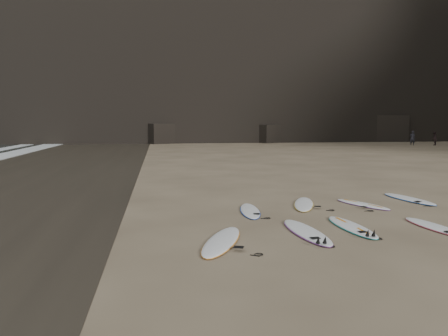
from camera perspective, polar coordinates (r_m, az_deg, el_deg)
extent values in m
plane|color=#897559|center=(12.85, 19.21, -7.28)|extent=(240.00, 240.00, 0.00)
cube|color=#383026|center=(22.40, -26.92, -1.92)|extent=(12.00, 200.00, 0.01)
cube|color=black|center=(74.77, 4.28, 19.46)|extent=(170.00, 32.00, 40.00)
cube|color=black|center=(57.76, 5.47, 4.50)|extent=(4.23, 4.46, 2.33)
cube|color=black|center=(64.87, 20.05, 4.90)|extent=(5.95, 5.19, 3.59)
cube|color=black|center=(56.06, -8.60, 4.49)|extent=(4.49, 4.76, 2.49)
ellipsoid|color=white|center=(10.62, -0.30, -9.47)|extent=(1.63, 2.83, 0.10)
ellipsoid|color=white|center=(11.66, 10.71, -8.14)|extent=(0.84, 2.82, 0.10)
ellipsoid|color=white|center=(12.50, 16.32, -7.33)|extent=(0.72, 2.61, 0.09)
ellipsoid|color=white|center=(13.29, 25.86, -6.92)|extent=(0.80, 2.42, 0.09)
ellipsoid|color=white|center=(14.09, 3.42, -5.56)|extent=(0.82, 2.44, 0.09)
ellipsoid|color=white|center=(15.41, 10.38, -4.62)|extent=(1.47, 2.67, 0.09)
ellipsoid|color=white|center=(15.88, 17.65, -4.52)|extent=(1.39, 2.29, 0.08)
ellipsoid|color=white|center=(17.51, 23.02, -3.71)|extent=(1.04, 2.69, 0.09)
imported|color=#232228|center=(55.39, 23.39, 3.61)|extent=(0.73, 0.65, 1.69)
imported|color=black|center=(56.59, 25.75, 3.48)|extent=(0.95, 0.96, 1.57)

